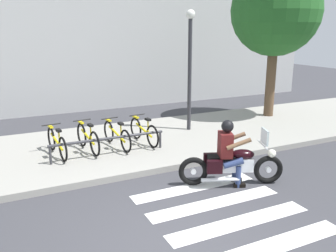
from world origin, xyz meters
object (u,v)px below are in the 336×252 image
(tree_near_rack, at_px, (276,12))
(bike_rack, at_px, (109,140))
(bicycle_2, at_px, (117,135))
(bicycle_3, at_px, (144,131))
(bicycle_1, at_px, (88,138))
(street_lamp, at_px, (190,60))
(motorcycle, at_px, (232,164))
(bicycle_0, at_px, (57,143))
(rider, at_px, (229,148))

(tree_near_rack, bearing_deg, bike_rack, -165.87)
(bicycle_2, xyz_separation_m, bicycle_3, (0.79, -0.00, 0.01))
(bicycle_1, height_order, street_lamp, street_lamp)
(motorcycle, bearing_deg, bike_rack, 127.44)
(bicycle_0, height_order, bicycle_1, bicycle_1)
(tree_near_rack, bearing_deg, bicycle_0, -171.88)
(bicycle_1, bearing_deg, bicycle_2, 0.10)
(bike_rack, bearing_deg, motorcycle, -52.56)
(motorcycle, bearing_deg, street_lamp, 74.25)
(motorcycle, xyz_separation_m, tree_near_rack, (4.68, 4.21, 3.38))
(bicycle_3, bearing_deg, motorcycle, -76.10)
(motorcycle, relative_size, bicycle_1, 1.34)
(motorcycle, distance_m, rider, 0.37)
(bicycle_1, distance_m, bike_rack, 0.68)
(bicycle_1, height_order, tree_near_rack, tree_near_rack)
(bicycle_0, distance_m, bicycle_3, 2.36)
(rider, relative_size, bicycle_3, 0.90)
(bike_rack, xyz_separation_m, street_lamp, (3.02, 1.27, 1.79))
(rider, distance_m, street_lamp, 4.23)
(tree_near_rack, bearing_deg, bicycle_3, -168.44)
(bicycle_3, bearing_deg, tree_near_rack, 11.56)
(bicycle_2, height_order, street_lamp, street_lamp)
(street_lamp, bearing_deg, bike_rack, -157.24)
(rider, bearing_deg, bicycle_0, 134.95)
(bicycle_0, relative_size, bicycle_2, 0.96)
(bicycle_0, relative_size, tree_near_rack, 0.30)
(motorcycle, relative_size, bicycle_2, 1.26)
(motorcycle, distance_m, bicycle_1, 3.88)
(bicycle_0, height_order, bicycle_3, bicycle_3)
(rider, bearing_deg, tree_near_rack, 41.34)
(rider, height_order, bicycle_2, rider)
(rider, distance_m, bicycle_3, 3.16)
(bicycle_1, height_order, bicycle_2, bicycle_1)
(bicycle_2, relative_size, tree_near_rack, 0.31)
(bike_rack, relative_size, tree_near_rack, 0.55)
(motorcycle, height_order, rider, rider)
(bicycle_2, height_order, bicycle_3, bicycle_3)
(bike_rack, height_order, tree_near_rack, tree_near_rack)
(rider, distance_m, bike_rack, 3.15)
(bicycle_3, bearing_deg, street_lamp, 21.19)
(bicycle_0, height_order, street_lamp, street_lamp)
(bicycle_1, bearing_deg, rider, -53.45)
(bicycle_1, relative_size, bicycle_2, 0.94)
(bicycle_1, bearing_deg, bicycle_0, 179.94)
(bicycle_3, height_order, bike_rack, bicycle_3)
(motorcycle, relative_size, bicycle_0, 1.31)
(bicycle_0, distance_m, bicycle_1, 0.79)
(bicycle_1, relative_size, bicycle_3, 1.00)
(bicycle_2, xyz_separation_m, street_lamp, (2.63, 0.71, 1.86))
(rider, xyz_separation_m, bicycle_1, (-2.27, 3.06, -0.32))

